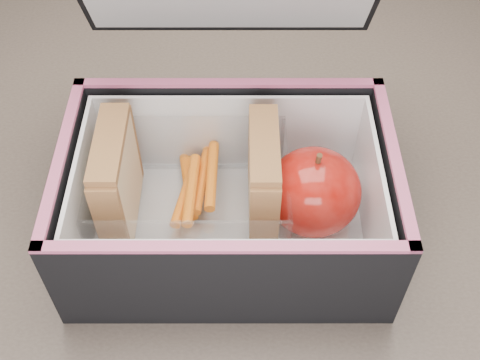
{
  "coord_description": "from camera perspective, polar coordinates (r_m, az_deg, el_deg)",
  "views": [
    {
      "loc": [
        -0.06,
        -0.36,
        1.21
      ],
      "look_at": [
        -0.06,
        -0.03,
        0.81
      ],
      "focal_mm": 45.0,
      "sensor_mm": 36.0,
      "label": 1
    }
  ],
  "objects": [
    {
      "name": "sandwich_left",
      "position": [
        0.53,
        -11.57,
        0.06
      ],
      "size": [
        0.02,
        0.09,
        0.1
      ],
      "color": "beige",
      "rests_on": "plastic_tub"
    },
    {
      "name": "kitchen_table",
      "position": [
        0.66,
        5.47,
        -6.53
      ],
      "size": [
        1.2,
        0.8,
        0.75
      ],
      "color": "brown",
      "rests_on": "ground"
    },
    {
      "name": "carrot_sticks",
      "position": [
        0.55,
        -4.33,
        -0.48
      ],
      "size": [
        0.04,
        0.1,
        0.03
      ],
      "color": "orange",
      "rests_on": "plastic_tub"
    },
    {
      "name": "paper_napkin",
      "position": [
        0.56,
        6.32,
        -3.33
      ],
      "size": [
        0.09,
        0.09,
        0.01
      ],
      "primitive_type": "cube",
      "rotation": [
        0.0,
        0.0,
        -0.13
      ],
      "color": "white",
      "rests_on": "lunch_bag"
    },
    {
      "name": "sandwich_right",
      "position": [
        0.52,
        2.2,
        0.03
      ],
      "size": [
        0.02,
        0.09,
        0.1
      ],
      "color": "beige",
      "rests_on": "plastic_tub"
    },
    {
      "name": "lunch_bag",
      "position": [
        0.52,
        -1.11,
        -0.81
      ],
      "size": [
        0.27,
        0.27,
        0.26
      ],
      "color": "black",
      "rests_on": "kitchen_table"
    },
    {
      "name": "plastic_tub",
      "position": [
        0.53,
        -4.64,
        -1.11
      ],
      "size": [
        0.17,
        0.12,
        0.07
      ],
      "primitive_type": null,
      "color": "white",
      "rests_on": "lunch_bag"
    },
    {
      "name": "red_apple",
      "position": [
        0.52,
        7.01,
        -1.11
      ],
      "size": [
        0.09,
        0.09,
        0.09
      ],
      "rotation": [
        0.0,
        0.0,
        0.08
      ],
      "color": "#8B0500",
      "rests_on": "paper_napkin"
    }
  ]
}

